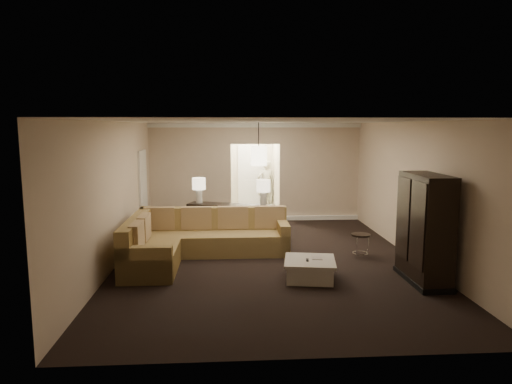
{
  "coord_description": "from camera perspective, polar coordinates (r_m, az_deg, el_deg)",
  "views": [
    {
      "loc": [
        -0.82,
        -8.96,
        2.71
      ],
      "look_at": [
        -0.16,
        1.2,
        1.23
      ],
      "focal_mm": 32.0,
      "sensor_mm": 36.0,
      "label": 1
    }
  ],
  "objects": [
    {
      "name": "pendant_light",
      "position": [
        11.72,
        0.33,
        4.54
      ],
      "size": [
        0.38,
        0.38,
        1.09
      ],
      "color": "black",
      "rests_on": "ceiling"
    },
    {
      "name": "crown_molding",
      "position": [
        12.94,
        -0.06,
        8.33
      ],
      "size": [
        6.0,
        0.1,
        0.12
      ],
      "primitive_type": "cube",
      "color": "white",
      "rests_on": "wall_back"
    },
    {
      "name": "sectional_sofa",
      "position": [
        9.53,
        -7.74,
        -5.95
      ],
      "size": [
        3.22,
        2.57,
        0.96
      ],
      "rotation": [
        0.0,
        0.0,
        -0.01
      ],
      "color": "brown",
      "rests_on": "ground"
    },
    {
      "name": "table_lamp_right",
      "position": [
        10.84,
        0.93,
        0.45
      ],
      "size": [
        0.33,
        0.33,
        0.63
      ],
      "color": "silver",
      "rests_on": "console_table"
    },
    {
      "name": "table_lamp_left",
      "position": [
        11.34,
        -7.15,
        0.72
      ],
      "size": [
        0.33,
        0.33,
        0.63
      ],
      "color": "silver",
      "rests_on": "console_table"
    },
    {
      "name": "console_table",
      "position": [
        11.19,
        -3.17,
        -3.22
      ],
      "size": [
        2.17,
        1.12,
        0.82
      ],
      "rotation": [
        0.0,
        0.0,
        -0.32
      ],
      "color": "black",
      "rests_on": "ground"
    },
    {
      "name": "wall_back",
      "position": [
        13.06,
        -0.08,
        2.49
      ],
      "size": [
        6.0,
        0.04,
        2.8
      ],
      "primitive_type": "cube",
      "color": "beige",
      "rests_on": "ground"
    },
    {
      "name": "ceiling",
      "position": [
        9.0,
        1.55,
        8.82
      ],
      "size": [
        6.0,
        8.0,
        0.02
      ],
      "primitive_type": "cube",
      "color": "white",
      "rests_on": "wall_back"
    },
    {
      "name": "drink_table",
      "position": [
        9.75,
        12.95,
        -5.94
      ],
      "size": [
        0.39,
        0.39,
        0.49
      ],
      "rotation": [
        0.0,
        0.0,
        -0.28
      ],
      "color": "black",
      "rests_on": "ground"
    },
    {
      "name": "wall_right",
      "position": [
        9.83,
        19.21,
        0.13
      ],
      "size": [
        0.04,
        8.0,
        2.8
      ],
      "primitive_type": "cube",
      "color": "beige",
      "rests_on": "ground"
    },
    {
      "name": "coffee_table",
      "position": [
        8.29,
        6.73,
        -9.54
      ],
      "size": [
        1.02,
        1.02,
        0.37
      ],
      "rotation": [
        0.0,
        0.0,
        -0.16
      ],
      "color": "beige",
      "rests_on": "ground"
    },
    {
      "name": "ground",
      "position": [
        9.4,
        1.49,
        -8.51
      ],
      "size": [
        8.0,
        8.0,
        0.0
      ],
      "primitive_type": "plane",
      "color": "black",
      "rests_on": "ground"
    },
    {
      "name": "foyer",
      "position": [
        14.4,
        -0.42,
        2.63
      ],
      "size": [
        1.44,
        2.02,
        2.8
      ],
      "color": "beige",
      "rests_on": "ground"
    },
    {
      "name": "baseboard",
      "position": [
        13.21,
        -0.06,
        -3.33
      ],
      "size": [
        6.0,
        0.1,
        0.12
      ],
      "primitive_type": "cube",
      "color": "white",
      "rests_on": "ground"
    },
    {
      "name": "wall_front",
      "position": [
        5.2,
        5.55,
        -6.36
      ],
      "size": [
        6.0,
        0.04,
        2.8
      ],
      "primitive_type": "cube",
      "color": "beige",
      "rests_on": "ground"
    },
    {
      "name": "side_door",
      "position": [
        12.07,
        -13.92,
        0.1
      ],
      "size": [
        0.05,
        0.9,
        2.1
      ],
      "primitive_type": "cube",
      "color": "white",
      "rests_on": "ground"
    },
    {
      "name": "wall_left",
      "position": [
        9.32,
        -17.19,
        -0.2
      ],
      "size": [
        0.04,
        8.0,
        2.8
      ],
      "primitive_type": "cube",
      "color": "beige",
      "rests_on": "ground"
    },
    {
      "name": "person",
      "position": [
        14.73,
        1.28,
        1.19
      ],
      "size": [
        0.72,
        0.55,
        1.8
      ],
      "primitive_type": "imported",
      "rotation": [
        0.0,
        0.0,
        3.34
      ],
      "color": "beige",
      "rests_on": "ground"
    },
    {
      "name": "armoire",
      "position": [
        8.44,
        20.3,
        -4.58
      ],
      "size": [
        0.56,
        1.32,
        1.9
      ],
      "color": "black",
      "rests_on": "ground"
    }
  ]
}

